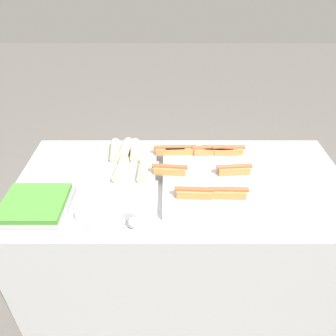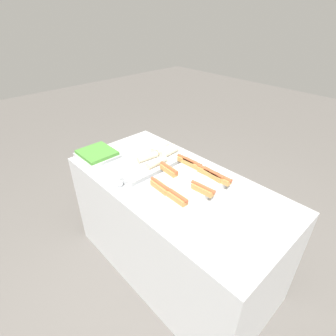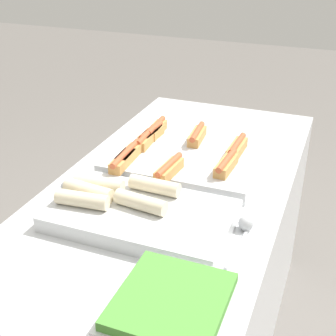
% 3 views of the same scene
% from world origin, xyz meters
% --- Properties ---
extents(counter, '(1.61, 0.79, 0.86)m').
position_xyz_m(counter, '(0.00, 0.00, 0.43)').
color(counter, silver).
rests_on(counter, ground_plane).
extents(tray_hotdogs, '(0.47, 0.55, 0.10)m').
position_xyz_m(tray_hotdogs, '(0.10, 0.01, 0.89)').
color(tray_hotdogs, silver).
rests_on(tray_hotdogs, counter).
extents(tray_wraps, '(0.32, 0.55, 0.10)m').
position_xyz_m(tray_wraps, '(-0.28, 0.02, 0.89)').
color(tray_wraps, silver).
rests_on(tray_wraps, counter).
extents(tray_side_front, '(0.28, 0.26, 0.07)m').
position_xyz_m(tray_side_front, '(-0.63, -0.23, 0.89)').
color(tray_side_front, silver).
rests_on(tray_side_front, counter).
extents(serving_spoon_near, '(0.23, 0.05, 0.05)m').
position_xyz_m(serving_spoon_near, '(-0.23, -0.30, 0.88)').
color(serving_spoon_near, '#B2B5BA').
rests_on(serving_spoon_near, counter).
extents(serving_spoon_far, '(0.21, 0.05, 0.05)m').
position_xyz_m(serving_spoon_far, '(-0.23, 0.30, 0.88)').
color(serving_spoon_far, '#B2B5BA').
rests_on(serving_spoon_far, counter).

